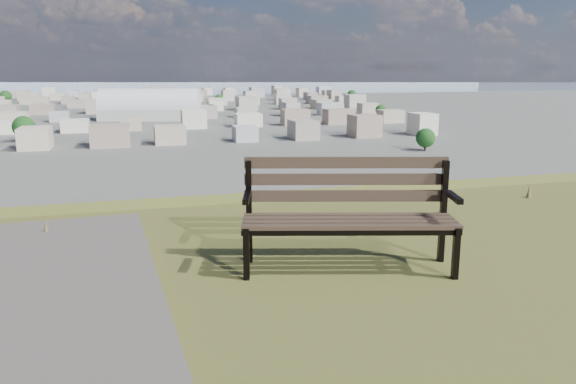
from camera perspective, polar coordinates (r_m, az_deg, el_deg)
name	(u,v)px	position (r m, az deg, el deg)	size (l,w,h in m)	color
park_bench	(348,208)	(5.11, 6.12, -1.60)	(1.98, 1.08, 0.99)	#3A2C21
grass_tufts	(576,322)	(4.37, 27.19, -11.64)	(12.49, 7.38, 0.28)	brown
arena	(151,110)	(303.55, -13.77, 8.11)	(53.67, 31.43, 21.24)	#B9BAB5
city_blocks	(132,102)	(398.43, -15.55, 8.78)	(395.00, 361.00, 7.00)	beige
city_trees	(83,109)	(323.89, -20.13, 7.94)	(406.52, 387.20, 9.98)	#312318
bay_water	(129,85)	(903.69, -15.89, 10.42)	(2400.00, 700.00, 0.12)	#8798AC
far_hills	(100,68)	(1407.41, -18.59, 11.89)	(2050.00, 340.00, 60.00)	#95A6B9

